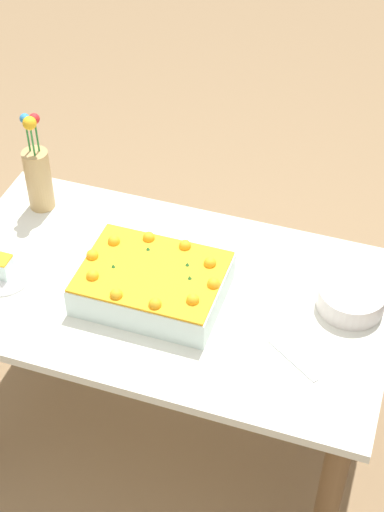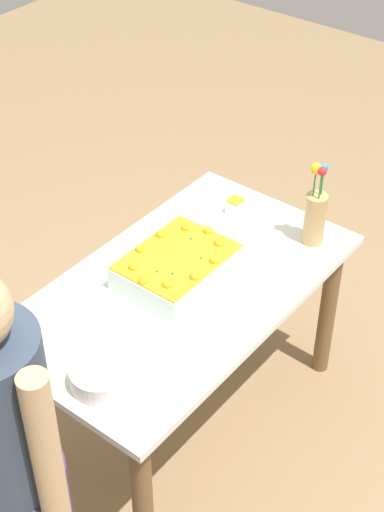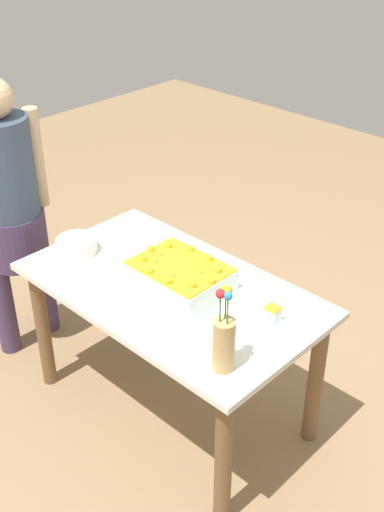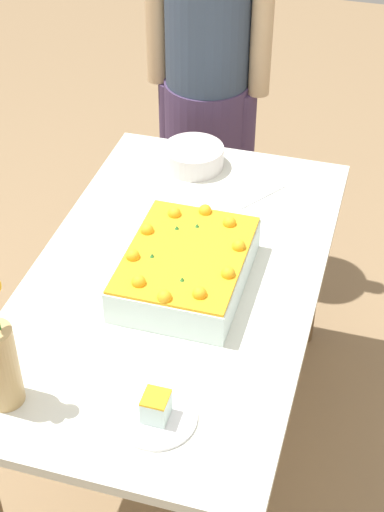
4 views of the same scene
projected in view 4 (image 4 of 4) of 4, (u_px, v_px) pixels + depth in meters
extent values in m
plane|color=#8D714F|center=(178.00, 442.00, 2.56)|extent=(8.00, 8.00, 0.00)
cube|color=silver|center=(175.00, 279.00, 2.11)|extent=(1.34, 0.77, 0.03)
cylinder|color=brown|center=(143.00, 236.00, 2.85)|extent=(0.07, 0.07, 0.69)
cylinder|color=brown|center=(312.00, 266.00, 2.72)|extent=(0.07, 0.07, 0.69)
cube|color=white|center=(186.00, 269.00, 2.05)|extent=(0.41, 0.31, 0.09)
cube|color=#F9AA1E|center=(186.00, 254.00, 2.02)|extent=(0.40, 0.30, 0.01)
sphere|color=#F9AA1E|center=(164.00, 297.00, 1.88)|extent=(0.04, 0.04, 0.04)
sphere|color=#F9AA1E|center=(200.00, 294.00, 1.88)|extent=(0.04, 0.04, 0.04)
sphere|color=#F9AA1E|center=(228.00, 274.00, 1.94)|extent=(0.04, 0.04, 0.04)
sphere|color=#F9AA1E|center=(239.00, 246.00, 2.03)|extent=(0.04, 0.04, 0.04)
sphere|color=#F9AA1E|center=(229.00, 223.00, 2.11)|extent=(0.04, 0.04, 0.04)
sphere|color=#F9AA1E|center=(205.00, 211.00, 2.15)|extent=(0.04, 0.04, 0.04)
sphere|color=#F9AA1E|center=(174.00, 213.00, 2.14)|extent=(0.04, 0.04, 0.04)
sphere|color=#F9AA1E|center=(147.00, 230.00, 2.08)|extent=(0.04, 0.04, 0.04)
sphere|color=#F9AA1E|center=(133.00, 256.00, 2.00)|extent=(0.04, 0.04, 0.04)
sphere|color=#F9AA1E|center=(139.00, 282.00, 1.92)|extent=(0.04, 0.04, 0.04)
cone|color=#2D8438|center=(182.00, 280.00, 1.93)|extent=(0.02, 0.02, 0.02)
cone|color=#2D8438|center=(177.00, 228.00, 2.09)|extent=(0.02, 0.02, 0.02)
cone|color=#2D8438|center=(152.00, 256.00, 2.00)|extent=(0.02, 0.02, 0.02)
cone|color=#2D8438|center=(197.00, 226.00, 2.10)|extent=(0.02, 0.02, 0.02)
cylinder|color=white|center=(156.00, 417.00, 1.72)|extent=(0.18, 0.18, 0.01)
cube|color=white|center=(156.00, 407.00, 1.70)|extent=(0.06, 0.06, 0.06)
cube|color=yellow|center=(156.00, 397.00, 1.68)|extent=(0.06, 0.06, 0.01)
cube|color=silver|center=(261.00, 196.00, 2.39)|extent=(0.16, 0.12, 0.00)
cylinder|color=tan|center=(0.00, 366.00, 1.70)|extent=(0.08, 0.08, 0.21)
cylinder|color=silver|center=(194.00, 157.00, 2.50)|extent=(0.19, 0.19, 0.07)
cylinder|color=#453356|center=(175.00, 172.00, 3.10)|extent=(0.11, 0.11, 0.78)
cylinder|color=#453356|center=(238.00, 182.00, 3.05)|extent=(0.11, 0.11, 0.78)
cylinder|color=#453356|center=(207.00, 116.00, 2.91)|extent=(0.31, 0.31, 0.28)
cylinder|color=#344256|center=(208.00, 17.00, 2.67)|extent=(0.30, 0.30, 0.52)
cylinder|color=tan|center=(156.00, 11.00, 2.71)|extent=(0.08, 0.08, 0.52)
cylinder|color=tan|center=(262.00, 23.00, 2.63)|extent=(0.08, 0.08, 0.52)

